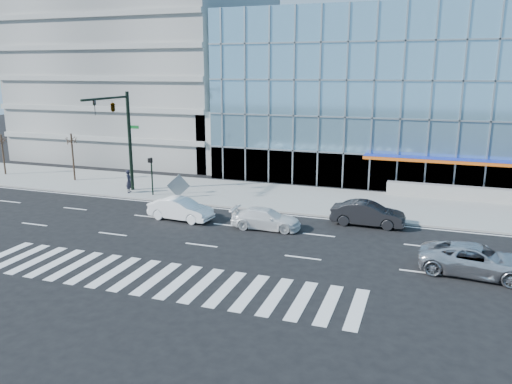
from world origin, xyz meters
TOP-DOWN VIEW (x-y plane):
  - ground at (0.00, 0.00)m, footprint 160.00×160.00m
  - sidewalk at (0.00, 8.00)m, footprint 120.00×8.00m
  - theatre_building at (14.00, 26.00)m, footprint 42.00×26.00m
  - parking_garage at (-20.00, 26.00)m, footprint 24.00×24.00m
  - ramp_block at (-6.00, 18.00)m, footprint 6.00×8.00m
  - traffic_signal at (-11.00, 4.57)m, footprint 1.14×5.74m
  - ped_signal_post at (-8.50, 4.94)m, footprint 0.30×0.33m
  - street_tree_near at (-18.00, 7.50)m, footprint 1.10×1.10m
  - street_tree_far at (-26.00, 7.50)m, footprint 1.10×1.10m
  - silver_suv at (14.54, -3.40)m, footprint 5.56×2.95m
  - white_suv at (2.54, 0.17)m, footprint 4.53×2.05m
  - white_sedan at (-3.46, 0.13)m, footprint 4.56×1.93m
  - dark_sedan at (8.54, 3.00)m, footprint 4.70×1.70m
  - pedestrian at (-10.68, 5.05)m, footprint 0.59×0.76m
  - tilted_panel at (-6.19, 5.00)m, footprint 1.46×1.20m

SIDE VIEW (x-z plane):
  - ground at x=0.00m, z-range 0.00..0.00m
  - sidewalk at x=0.00m, z-range 0.00..0.15m
  - white_suv at x=2.54m, z-range 0.00..1.29m
  - white_sedan at x=-3.46m, z-range 0.00..1.46m
  - silver_suv at x=14.54m, z-range 0.00..1.49m
  - dark_sedan at x=8.54m, z-range 0.00..1.54m
  - tilted_panel at x=-6.19m, z-range 0.15..1.98m
  - pedestrian at x=-10.68m, z-range 0.15..2.00m
  - ped_signal_post at x=-8.50m, z-range 0.64..3.64m
  - ramp_block at x=-6.00m, z-range 0.00..6.00m
  - street_tree_far at x=-26.00m, z-range 1.51..5.38m
  - street_tree_near at x=-18.00m, z-range 1.66..5.89m
  - traffic_signal at x=-11.00m, z-range 2.16..10.16m
  - theatre_building at x=14.00m, z-range 0.00..15.00m
  - parking_garage at x=-20.00m, z-range 0.00..20.00m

